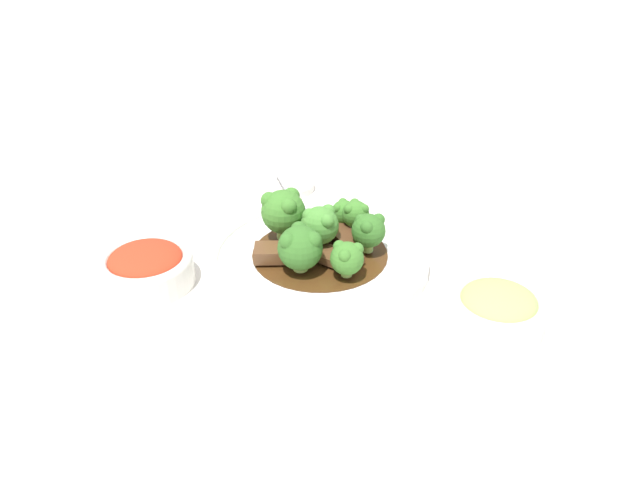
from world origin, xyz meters
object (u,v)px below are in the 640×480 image
(broccoli_floret_3, at_px, (300,247))
(broccoli_floret_0, at_px, (356,214))
(broccoli_floret_2, at_px, (283,211))
(side_bowl_appetizer, at_px, (497,309))
(broccoli_floret_5, at_px, (322,225))
(beef_strip_1, at_px, (319,235))
(side_bowl_kimchi, at_px, (146,267))
(broccoli_floret_6, at_px, (344,212))
(broccoli_floret_1, at_px, (369,230))
(serving_spoon, at_px, (303,216))
(beef_strip_0, at_px, (281,253))
(main_plate, at_px, (320,257))
(beef_strip_3, at_px, (343,237))
(beef_strip_2, at_px, (335,257))
(sauce_dish, at_px, (290,185))
(broccoli_floret_4, at_px, (347,258))

(broccoli_floret_3, bearing_deg, broccoli_floret_0, -44.05)
(broccoli_floret_2, bearing_deg, side_bowl_appetizer, -128.91)
(broccoli_floret_2, xyz_separation_m, broccoli_floret_5, (-0.03, -0.04, -0.00))
(beef_strip_1, bearing_deg, broccoli_floret_5, -178.14)
(broccoli_floret_5, bearing_deg, side_bowl_kimchi, 98.29)
(broccoli_floret_6, relative_size, side_bowl_appetizer, 0.38)
(broccoli_floret_0, height_order, broccoli_floret_1, broccoli_floret_1)
(beef_strip_1, relative_size, serving_spoon, 0.25)
(beef_strip_1, relative_size, broccoli_floret_5, 0.95)
(beef_strip_0, bearing_deg, broccoli_floret_6, -50.73)
(main_plate, height_order, broccoli_floret_6, broccoli_floret_6)
(side_bowl_kimchi, bearing_deg, broccoli_floret_5, -81.71)
(beef_strip_1, relative_size, broccoli_floret_6, 1.37)
(beef_strip_0, bearing_deg, main_plate, -74.16)
(broccoli_floret_0, bearing_deg, broccoli_floret_6, 36.90)
(beef_strip_0, distance_m, beef_strip_3, 0.08)
(beef_strip_2, bearing_deg, broccoli_floret_3, 109.06)
(broccoli_floret_5, xyz_separation_m, serving_spoon, (0.07, 0.02, -0.03))
(serving_spoon, bearing_deg, main_plate, -168.78)
(beef_strip_2, relative_size, serving_spoon, 0.33)
(side_bowl_appetizer, bearing_deg, beef_strip_0, 60.46)
(beef_strip_3, distance_m, side_bowl_kimchi, 0.24)
(sauce_dish, bearing_deg, side_bowl_appetizer, -150.26)
(beef_strip_2, xyz_separation_m, broccoli_floret_2, (0.06, 0.06, 0.03))
(broccoli_floret_4, bearing_deg, beef_strip_3, -3.95)
(main_plate, bearing_deg, side_bowl_appetizer, -128.64)
(broccoli_floret_0, xyz_separation_m, broccoli_floret_4, (-0.09, 0.02, -0.00))
(beef_strip_1, xyz_separation_m, broccoli_floret_2, (0.00, 0.04, 0.03))
(broccoli_floret_6, bearing_deg, serving_spoon, 64.92)
(broccoli_floret_5, bearing_deg, serving_spoon, 13.69)
(beef_strip_0, bearing_deg, serving_spoon, -19.35)
(beef_strip_3, bearing_deg, sauce_dish, 16.55)
(broccoli_floret_5, relative_size, side_bowl_appetizer, 0.55)
(beef_strip_2, xyz_separation_m, beef_strip_3, (0.04, -0.01, 0.00))
(broccoli_floret_2, bearing_deg, sauce_dish, -4.66)
(beef_strip_3, xyz_separation_m, serving_spoon, (0.06, 0.05, -0.00))
(side_bowl_kimchi, bearing_deg, broccoli_floret_2, -69.49)
(main_plate, xyz_separation_m, serving_spoon, (0.08, 0.02, 0.02))
(main_plate, distance_m, side_bowl_appetizer, 0.22)
(sauce_dish, bearing_deg, side_bowl_kimchi, 143.61)
(broccoli_floret_6, bearing_deg, broccoli_floret_1, -159.34)
(side_bowl_kimchi, bearing_deg, side_bowl_appetizer, -106.82)
(main_plate, xyz_separation_m, beef_strip_2, (-0.03, -0.02, 0.01))
(beef_strip_3, distance_m, broccoli_floret_3, 0.08)
(beef_strip_3, height_order, broccoli_floret_2, broccoli_floret_2)
(beef_strip_0, distance_m, serving_spoon, 0.10)
(beef_strip_2, distance_m, broccoli_floret_4, 0.04)
(beef_strip_3, height_order, broccoli_floret_0, broccoli_floret_0)
(side_bowl_appetizer, bearing_deg, broccoli_floret_6, 35.66)
(broccoli_floret_0, bearing_deg, serving_spoon, 57.29)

